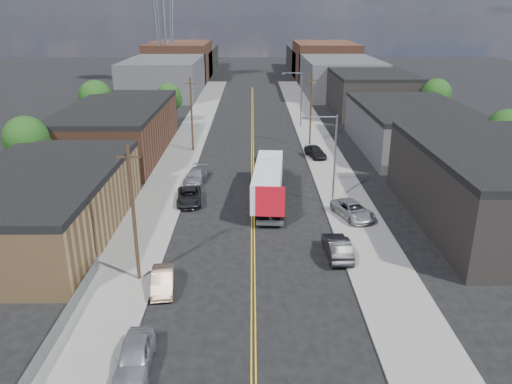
{
  "coord_description": "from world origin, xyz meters",
  "views": [
    {
      "loc": [
        -0.03,
        -21.63,
        18.29
      ],
      "look_at": [
        0.29,
        21.57,
        2.5
      ],
      "focal_mm": 35.0,
      "sensor_mm": 36.0,
      "label": 1
    }
  ],
  "objects_px": {
    "car_left_d": "(196,176)",
    "car_left_b": "(163,281)",
    "car_right_lot_c": "(315,151)",
    "semi_truck": "(268,178)",
    "car_right_oncoming": "(337,247)",
    "car_left_a": "(135,356)",
    "car_left_c": "(189,196)",
    "car_right_lot_a": "(353,210)"
  },
  "relations": [
    {
      "from": "car_left_c",
      "to": "car_right_lot_c",
      "type": "height_order",
      "value": "car_right_lot_c"
    },
    {
      "from": "car_left_b",
      "to": "car_right_lot_a",
      "type": "bearing_deg",
      "value": 31.14
    },
    {
      "from": "car_left_d",
      "to": "semi_truck",
      "type": "bearing_deg",
      "value": -28.02
    },
    {
      "from": "car_right_lot_a",
      "to": "car_right_lot_c",
      "type": "xyz_separation_m",
      "value": [
        -1.08,
        20.26,
        0.03
      ]
    },
    {
      "from": "car_left_d",
      "to": "car_left_c",
      "type": "bearing_deg",
      "value": -83.18
    },
    {
      "from": "car_left_d",
      "to": "car_left_b",
      "type": "bearing_deg",
      "value": -82.88
    },
    {
      "from": "car_right_oncoming",
      "to": "car_left_a",
      "type": "bearing_deg",
      "value": 43.01
    },
    {
      "from": "car_left_d",
      "to": "car_left_a",
      "type": "bearing_deg",
      "value": -83.18
    },
    {
      "from": "car_right_lot_c",
      "to": "semi_truck",
      "type": "bearing_deg",
      "value": -129.74
    },
    {
      "from": "car_left_b",
      "to": "car_right_oncoming",
      "type": "xyz_separation_m",
      "value": [
        12.88,
        4.86,
        0.13
      ]
    },
    {
      "from": "car_left_c",
      "to": "car_right_oncoming",
      "type": "xyz_separation_m",
      "value": [
        13.0,
        -11.65,
        0.1
      ]
    },
    {
      "from": "car_left_c",
      "to": "car_left_d",
      "type": "xyz_separation_m",
      "value": [
        0.0,
        6.67,
        0.02
      ]
    },
    {
      "from": "car_left_c",
      "to": "car_right_lot_c",
      "type": "relative_size",
      "value": 1.16
    },
    {
      "from": "car_left_b",
      "to": "car_right_oncoming",
      "type": "relative_size",
      "value": 0.84
    },
    {
      "from": "car_left_c",
      "to": "car_right_lot_a",
      "type": "distance_m",
      "value": 16.22
    },
    {
      "from": "car_left_b",
      "to": "car_right_lot_a",
      "type": "height_order",
      "value": "car_right_lot_a"
    },
    {
      "from": "car_left_b",
      "to": "car_right_lot_c",
      "type": "distance_m",
      "value": 35.7
    },
    {
      "from": "semi_truck",
      "to": "car_right_lot_a",
      "type": "relative_size",
      "value": 2.94
    },
    {
      "from": "semi_truck",
      "to": "car_right_lot_a",
      "type": "xyz_separation_m",
      "value": [
        7.78,
        -5.31,
        -1.39
      ]
    },
    {
      "from": "semi_truck",
      "to": "car_left_d",
      "type": "distance_m",
      "value": 9.75
    },
    {
      "from": "car_left_c",
      "to": "car_right_oncoming",
      "type": "height_order",
      "value": "car_right_oncoming"
    },
    {
      "from": "car_left_b",
      "to": "car_right_oncoming",
      "type": "height_order",
      "value": "car_right_oncoming"
    },
    {
      "from": "car_right_lot_c",
      "to": "car_right_lot_a",
      "type": "bearing_deg",
      "value": -102.55
    },
    {
      "from": "car_left_c",
      "to": "car_right_oncoming",
      "type": "distance_m",
      "value": 17.45
    },
    {
      "from": "car_left_b",
      "to": "car_left_c",
      "type": "height_order",
      "value": "car_left_c"
    },
    {
      "from": "car_right_oncoming",
      "to": "car_right_lot_a",
      "type": "relative_size",
      "value": 0.95
    },
    {
      "from": "car_left_a",
      "to": "car_right_lot_c",
      "type": "bearing_deg",
      "value": 67.58
    },
    {
      "from": "semi_truck",
      "to": "car_right_oncoming",
      "type": "distance_m",
      "value": 13.87
    },
    {
      "from": "car_left_d",
      "to": "car_right_lot_c",
      "type": "bearing_deg",
      "value": 39.76
    },
    {
      "from": "car_left_b",
      "to": "car_left_a",
      "type": "bearing_deg",
      "value": -98.2
    },
    {
      "from": "car_right_oncoming",
      "to": "car_right_lot_a",
      "type": "xyz_separation_m",
      "value": [
        2.68,
        7.51,
        0.06
      ]
    },
    {
      "from": "car_left_a",
      "to": "car_left_b",
      "type": "xyz_separation_m",
      "value": [
        0.12,
        8.12,
        -0.1
      ]
    },
    {
      "from": "car_left_b",
      "to": "car_right_lot_c",
      "type": "relative_size",
      "value": 0.93
    },
    {
      "from": "semi_truck",
      "to": "car_right_oncoming",
      "type": "height_order",
      "value": "semi_truck"
    },
    {
      "from": "car_left_d",
      "to": "car_right_lot_a",
      "type": "relative_size",
      "value": 0.97
    },
    {
      "from": "car_right_oncoming",
      "to": "car_left_d",
      "type": "bearing_deg",
      "value": -56.58
    },
    {
      "from": "semi_truck",
      "to": "car_left_b",
      "type": "relative_size",
      "value": 3.69
    },
    {
      "from": "car_left_b",
      "to": "car_left_d",
      "type": "bearing_deg",
      "value": 82.96
    },
    {
      "from": "semi_truck",
      "to": "car_right_oncoming",
      "type": "relative_size",
      "value": 3.08
    },
    {
      "from": "car_left_b",
      "to": "car_right_oncoming",
      "type": "bearing_deg",
      "value": 13.35
    },
    {
      "from": "car_left_d",
      "to": "car_right_lot_a",
      "type": "xyz_separation_m",
      "value": [
        15.68,
        -10.81,
        0.14
      ]
    },
    {
      "from": "car_left_d",
      "to": "car_right_lot_a",
      "type": "distance_m",
      "value": 19.05
    }
  ]
}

